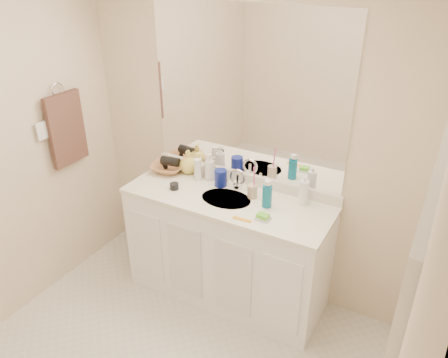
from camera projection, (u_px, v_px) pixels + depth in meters
name	position (u px, v px, depth m)	size (l,w,h in m)	color
wall_back	(246.00, 143.00, 3.19)	(2.60, 0.02, 2.40)	beige
wall_right	(403.00, 328.00, 1.62)	(0.02, 2.60, 2.40)	beige
vanity_cabinet	(227.00, 249.00, 3.33)	(1.50, 0.55, 0.85)	white
countertop	(227.00, 199.00, 3.13)	(1.52, 0.57, 0.03)	white
backsplash	(244.00, 178.00, 3.30)	(1.52, 0.03, 0.08)	white
sink_basin	(226.00, 200.00, 3.11)	(0.37, 0.37, 0.02)	#B5AF9E
faucet	(238.00, 181.00, 3.22)	(0.02, 0.02, 0.11)	silver
mirror	(246.00, 95.00, 3.01)	(1.48, 0.01, 1.20)	white
blue_mug	(221.00, 178.00, 3.25)	(0.09, 0.09, 0.13)	navy
tan_cup	(252.00, 191.00, 3.10)	(0.07, 0.07, 0.10)	#C9AC8D
toothbrush	(254.00, 179.00, 3.05)	(0.01, 0.01, 0.20)	#FF439E
mouthwash_bottle	(267.00, 196.00, 2.97)	(0.07, 0.07, 0.16)	#0B6485
clear_pump_bottle	(304.00, 192.00, 3.00)	(0.07, 0.07, 0.17)	white
soap_dish	(263.00, 218.00, 2.86)	(0.10, 0.08, 0.01)	silver
green_soap	(263.00, 216.00, 2.85)	(0.08, 0.05, 0.03)	#67C931
orange_comb	(242.00, 219.00, 2.86)	(0.13, 0.03, 0.01)	orange
dark_jar	(174.00, 186.00, 3.22)	(0.07, 0.07, 0.05)	black
extra_white_bottle	(198.00, 170.00, 3.32)	(0.05, 0.05, 0.17)	white
soap_bottle_white	(210.00, 167.00, 3.32)	(0.08, 0.08, 0.21)	white
soap_bottle_cream	(201.00, 167.00, 3.38)	(0.07, 0.07, 0.15)	#F4E2C7
soap_bottle_yellow	(189.00, 162.00, 3.43)	(0.15, 0.15, 0.19)	#DBC555
wicker_basket	(169.00, 167.00, 3.48)	(0.27, 0.27, 0.07)	#AC7045
hair_dryer	(170.00, 161.00, 3.44)	(0.07, 0.07, 0.14)	black
towel_ring	(58.00, 90.00, 3.16)	(0.11, 0.11, 0.01)	silver
hand_towel	(67.00, 129.00, 3.29)	(0.04, 0.32, 0.55)	#2F1E19
switch_plate	(42.00, 131.00, 3.12)	(0.01, 0.09, 0.13)	white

